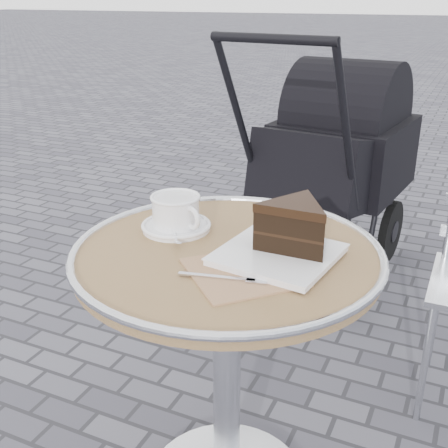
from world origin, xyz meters
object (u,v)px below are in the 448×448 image
at_px(cafe_table, 227,312).
at_px(cappuccino_set, 176,215).
at_px(cake_plate_set, 290,233).
at_px(baby_stroller, 333,168).

relative_size(cafe_table, cappuccino_set, 3.88).
bearing_deg(cafe_table, cappuccino_set, 160.11).
distance_m(cake_plate_set, baby_stroller, 1.48).
xyz_separation_m(cafe_table, cappuccino_set, (-0.17, 0.06, 0.20)).
bearing_deg(baby_stroller, cappuccino_set, -85.28).
relative_size(cake_plate_set, baby_stroller, 0.35).
distance_m(cafe_table, baby_stroller, 1.46).
xyz_separation_m(cafe_table, cake_plate_set, (0.14, 0.02, 0.22)).
bearing_deg(cappuccino_set, cake_plate_set, 17.24).
distance_m(cafe_table, cake_plate_set, 0.27).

